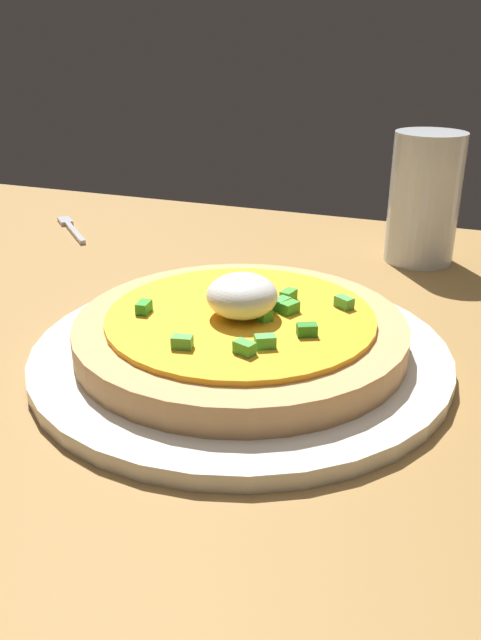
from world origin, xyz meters
The scene contains 5 objects.
dining_table centered at (0.00, 0.00, 1.20)cm, with size 126.16×67.21×2.40cm, color olive.
plate centered at (-5.22, -6.57, 2.97)cm, with size 29.42×29.42×1.14cm, color silver.
pizza centered at (-5.20, -6.58, 4.87)cm, with size 23.21×23.21×5.45cm.
cup_far centered at (3.95, 20.16, 7.99)cm, with size 6.83×6.83×12.74cm.
fork centered at (-35.47, 16.87, 2.65)cm, with size 8.58×8.31×0.50cm.
Camera 1 is at (9.39, -45.08, 24.25)cm, focal length 36.45 mm.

